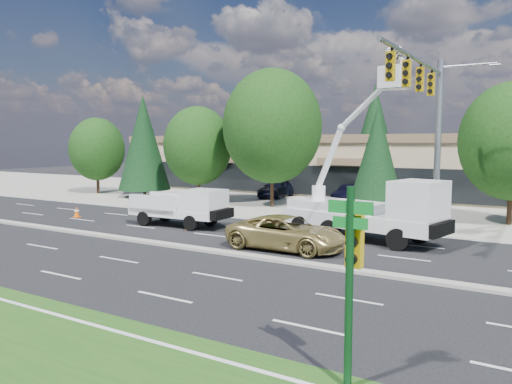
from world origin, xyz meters
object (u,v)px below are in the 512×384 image
Objects in this scene: street_sign_pole at (351,266)px; utility_pickup at (184,211)px; minivan at (287,233)px; bucket_truck at (371,203)px; signal_mast at (430,116)px.

utility_pickup is at bearing 138.97° from street_sign_pole.
utility_pickup is at bearing 72.40° from minivan.
bucket_truck reaches higher than minivan.
signal_mast is at bearing 8.03° from utility_pickup.
street_sign_pole reaches higher than minivan.
utility_pickup is 10.72m from bucket_truck.
utility_pickup reaches higher than minivan.
signal_mast is at bearing -46.96° from minivan.
minivan is (-7.00, 10.61, -1.68)m from street_sign_pole.
minivan is at bearing -112.30° from bucket_truck.
signal_mast is at bearing 97.27° from street_sign_pole.
bucket_truck reaches higher than street_sign_pole.
signal_mast is 1.75× the size of utility_pickup.
bucket_truck is (-4.38, 14.47, -0.55)m from street_sign_pole.
minivan is at bearing -136.14° from signal_mast.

